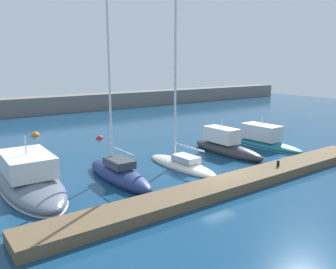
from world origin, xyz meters
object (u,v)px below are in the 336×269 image
sailboat_navy_second (119,172)px  motorboat_charcoal_fourth (225,146)px  motorboat_slate_nearest (29,179)px  dock_bollard (278,163)px  mooring_buoy_orange (36,136)px  motorboat_teal_fifth (262,140)px  sailboat_ivory_third (181,163)px  mooring_buoy_red (100,139)px

sailboat_navy_second → motorboat_charcoal_fourth: bearing=-85.1°
motorboat_slate_nearest → dock_bollard: size_ratio=22.85×
motorboat_slate_nearest → mooring_buoy_orange: 16.91m
motorboat_slate_nearest → sailboat_navy_second: size_ratio=0.61×
motorboat_slate_nearest → motorboat_teal_fifth: (20.66, -1.16, -0.01)m
motorboat_teal_fifth → mooring_buoy_orange: 23.44m
sailboat_navy_second → dock_bollard: 10.91m
motorboat_charcoal_fourth → mooring_buoy_orange: size_ratio=8.78×
motorboat_slate_nearest → mooring_buoy_orange: motorboat_slate_nearest is taller
motorboat_slate_nearest → motorboat_charcoal_fourth: size_ratio=1.33×
motorboat_charcoal_fourth → dock_bollard: motorboat_charcoal_fourth is taller
sailboat_navy_second → sailboat_ivory_third: 5.13m
motorboat_slate_nearest → sailboat_ivory_third: bearing=-99.0°
mooring_buoy_red → dock_bollard: (4.84, -18.06, 0.81)m
sailboat_ivory_third → mooring_buoy_red: size_ratio=17.48×
sailboat_ivory_third → motorboat_charcoal_fourth: 5.73m
mooring_buoy_orange → dock_bollard: 25.46m
motorboat_teal_fifth → dock_bollard: (-6.06, -6.19, 0.22)m
motorboat_slate_nearest → mooring_buoy_orange: bearing=-14.7°
motorboat_teal_fifth → mooring_buoy_red: bearing=41.5°
motorboat_charcoal_fourth → dock_bollard: bearing=167.9°
motorboat_charcoal_fourth → motorboat_teal_fifth: bearing=-92.1°
dock_bollard → motorboat_teal_fifth: bearing=45.6°
sailboat_ivory_third → mooring_buoy_orange: size_ratio=14.60×
motorboat_charcoal_fourth → mooring_buoy_orange: 20.44m
sailboat_navy_second → mooring_buoy_red: 13.36m
mooring_buoy_red → sailboat_navy_second: bearing=-110.0°
mooring_buoy_red → motorboat_charcoal_fourth: bearing=-62.2°
mooring_buoy_orange → dock_bollard: size_ratio=1.96×
motorboat_teal_fifth → mooring_buoy_red: size_ratio=11.44×
motorboat_teal_fifth → sailboat_navy_second: bearing=91.4°
sailboat_ivory_third → mooring_buoy_red: 12.76m
motorboat_teal_fifth → sailboat_ivory_third: bearing=93.7°
sailboat_navy_second → sailboat_ivory_third: bearing=-91.6°
sailboat_navy_second → mooring_buoy_orange: sailboat_navy_second is taller
sailboat_navy_second → motorboat_teal_fifth: 15.48m
motorboat_slate_nearest → dock_bollard: bearing=-114.6°
motorboat_charcoal_fourth → motorboat_slate_nearest: bearing=86.2°
sailboat_navy_second → motorboat_teal_fifth: sailboat_navy_second is taller
motorboat_teal_fifth → mooring_buoy_red: 16.13m
motorboat_teal_fifth → mooring_buoy_orange: bearing=41.2°
motorboat_slate_nearest → dock_bollard: (14.60, -7.35, 0.21)m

